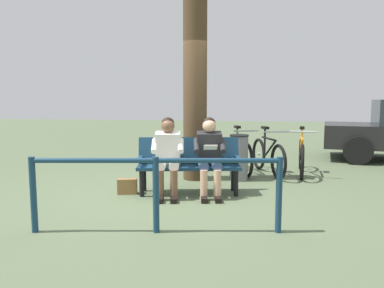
{
  "coord_description": "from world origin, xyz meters",
  "views": [
    {
      "loc": [
        -1.25,
        5.33,
        1.47
      ],
      "look_at": [
        -0.28,
        -0.49,
        0.75
      ],
      "focal_mm": 34.14,
      "sensor_mm": 36.0,
      "label": 1
    }
  ],
  "objects_px": {
    "bench": "(189,161)",
    "person_reading": "(209,152)",
    "person_companion": "(168,153)",
    "bicycle_silver": "(268,156)",
    "litter_bin": "(239,157)",
    "tree_trunk": "(195,84)",
    "handbag": "(127,186)",
    "bicycle_blue": "(301,156)",
    "bicycle_red": "(239,155)"
  },
  "relations": [
    {
      "from": "tree_trunk",
      "to": "handbag",
      "type": "bearing_deg",
      "value": 55.28
    },
    {
      "from": "bench",
      "to": "handbag",
      "type": "xyz_separation_m",
      "value": [
        0.93,
        0.26,
        -0.39
      ]
    },
    {
      "from": "bicycle_silver",
      "to": "handbag",
      "type": "bearing_deg",
      "value": -69.03
    },
    {
      "from": "bench",
      "to": "bicycle_silver",
      "type": "bearing_deg",
      "value": -138.51
    },
    {
      "from": "person_reading",
      "to": "handbag",
      "type": "height_order",
      "value": "person_reading"
    },
    {
      "from": "person_companion",
      "to": "person_reading",
      "type": "bearing_deg",
      "value": 179.95
    },
    {
      "from": "handbag",
      "to": "bicycle_red",
      "type": "xyz_separation_m",
      "value": [
        -1.67,
        -2.04,
        0.24
      ]
    },
    {
      "from": "bench",
      "to": "litter_bin",
      "type": "bearing_deg",
      "value": -136.59
    },
    {
      "from": "bench",
      "to": "person_reading",
      "type": "xyz_separation_m",
      "value": [
        -0.34,
        0.1,
        0.16
      ]
    },
    {
      "from": "bicycle_silver",
      "to": "bicycle_red",
      "type": "xyz_separation_m",
      "value": [
        0.56,
        -0.12,
        0.0
      ]
    },
    {
      "from": "person_reading",
      "to": "handbag",
      "type": "distance_m",
      "value": 1.39
    },
    {
      "from": "bicycle_blue",
      "to": "bicycle_silver",
      "type": "height_order",
      "value": "same"
    },
    {
      "from": "bicycle_blue",
      "to": "person_reading",
      "type": "bearing_deg",
      "value": -34.93
    },
    {
      "from": "person_reading",
      "to": "bicycle_silver",
      "type": "height_order",
      "value": "person_reading"
    },
    {
      "from": "bench",
      "to": "person_companion",
      "type": "distance_m",
      "value": 0.4
    },
    {
      "from": "person_companion",
      "to": "bicycle_silver",
      "type": "xyz_separation_m",
      "value": [
        -1.58,
        -1.88,
        -0.3
      ]
    },
    {
      "from": "handbag",
      "to": "bicycle_blue",
      "type": "bearing_deg",
      "value": -144.91
    },
    {
      "from": "bicycle_red",
      "to": "person_reading",
      "type": "bearing_deg",
      "value": -30.23
    },
    {
      "from": "tree_trunk",
      "to": "bench",
      "type": "bearing_deg",
      "value": 93.39
    },
    {
      "from": "person_companion",
      "to": "bench",
      "type": "bearing_deg",
      "value": -153.18
    },
    {
      "from": "person_companion",
      "to": "bicycle_red",
      "type": "xyz_separation_m",
      "value": [
        -1.02,
        -2.0,
        -0.3
      ]
    },
    {
      "from": "handbag",
      "to": "tree_trunk",
      "type": "height_order",
      "value": "tree_trunk"
    },
    {
      "from": "handbag",
      "to": "tree_trunk",
      "type": "xyz_separation_m",
      "value": [
        -0.87,
        -1.26,
        1.63
      ]
    },
    {
      "from": "litter_bin",
      "to": "bicycle_blue",
      "type": "distance_m",
      "value": 1.41
    },
    {
      "from": "litter_bin",
      "to": "bicycle_red",
      "type": "bearing_deg",
      "value": -88.63
    },
    {
      "from": "tree_trunk",
      "to": "bicycle_red",
      "type": "height_order",
      "value": "tree_trunk"
    },
    {
      "from": "bicycle_silver",
      "to": "bicycle_red",
      "type": "relative_size",
      "value": 0.99
    },
    {
      "from": "person_reading",
      "to": "bicycle_red",
      "type": "bearing_deg",
      "value": -112.33
    },
    {
      "from": "litter_bin",
      "to": "bicycle_blue",
      "type": "relative_size",
      "value": 0.5
    },
    {
      "from": "handbag",
      "to": "litter_bin",
      "type": "xyz_separation_m",
      "value": [
        -1.68,
        -1.29,
        0.3
      ]
    },
    {
      "from": "person_reading",
      "to": "bicycle_silver",
      "type": "relative_size",
      "value": 0.75
    },
    {
      "from": "person_companion",
      "to": "bicycle_blue",
      "type": "distance_m",
      "value": 3.01
    },
    {
      "from": "tree_trunk",
      "to": "litter_bin",
      "type": "height_order",
      "value": "tree_trunk"
    },
    {
      "from": "handbag",
      "to": "tree_trunk",
      "type": "bearing_deg",
      "value": -124.72
    },
    {
      "from": "litter_bin",
      "to": "bicycle_red",
      "type": "relative_size",
      "value": 0.52
    },
    {
      "from": "bench",
      "to": "bicycle_blue",
      "type": "relative_size",
      "value": 0.99
    },
    {
      "from": "person_companion",
      "to": "tree_trunk",
      "type": "xyz_separation_m",
      "value": [
        -0.23,
        -1.23,
        1.08
      ]
    },
    {
      "from": "bicycle_blue",
      "to": "bicycle_red",
      "type": "bearing_deg",
      "value": -84.88
    },
    {
      "from": "tree_trunk",
      "to": "bicycle_silver",
      "type": "xyz_separation_m",
      "value": [
        -1.36,
        -0.66,
        -1.39
      ]
    },
    {
      "from": "person_companion",
      "to": "bicycle_red",
      "type": "height_order",
      "value": "person_companion"
    },
    {
      "from": "litter_bin",
      "to": "bicycle_silver",
      "type": "xyz_separation_m",
      "value": [
        -0.55,
        -0.63,
        -0.06
      ]
    },
    {
      "from": "bench",
      "to": "bicycle_silver",
      "type": "xyz_separation_m",
      "value": [
        -1.3,
        -1.66,
        -0.15
      ]
    },
    {
      "from": "person_reading",
      "to": "bicycle_blue",
      "type": "distance_m",
      "value": 2.49
    },
    {
      "from": "person_companion",
      "to": "handbag",
      "type": "xyz_separation_m",
      "value": [
        0.65,
        0.04,
        -0.54
      ]
    },
    {
      "from": "person_reading",
      "to": "litter_bin",
      "type": "bearing_deg",
      "value": -120.4
    },
    {
      "from": "person_companion",
      "to": "bicycle_red",
      "type": "distance_m",
      "value": 2.27
    },
    {
      "from": "tree_trunk",
      "to": "litter_bin",
      "type": "xyz_separation_m",
      "value": [
        -0.81,
        -0.03,
        -1.33
      ]
    },
    {
      "from": "person_companion",
      "to": "handbag",
      "type": "bearing_deg",
      "value": -7.36
    },
    {
      "from": "bench",
      "to": "person_reading",
      "type": "bearing_deg",
      "value": 152.56
    },
    {
      "from": "person_reading",
      "to": "tree_trunk",
      "type": "xyz_separation_m",
      "value": [
        0.4,
        -1.11,
        1.08
      ]
    }
  ]
}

